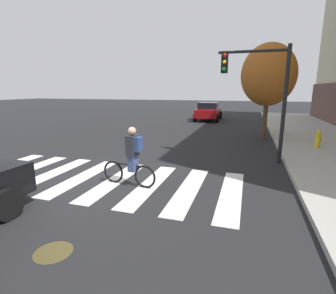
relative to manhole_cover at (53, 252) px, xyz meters
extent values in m
plane|color=black|center=(-1.16, 3.42, 0.00)|extent=(120.00, 120.00, 0.00)
cube|color=silver|center=(-5.25, 3.42, 0.00)|extent=(0.55, 3.52, 0.01)
cube|color=silver|center=(-4.12, 3.42, 0.00)|extent=(0.55, 3.52, 0.01)
cube|color=silver|center=(-2.98, 3.42, 0.00)|extent=(0.55, 3.52, 0.01)
cube|color=silver|center=(-1.85, 3.42, 0.00)|extent=(0.55, 3.52, 0.01)
cube|color=silver|center=(-0.72, 3.42, 0.00)|extent=(0.55, 3.52, 0.01)
cube|color=silver|center=(0.42, 3.42, 0.00)|extent=(0.55, 3.52, 0.01)
cube|color=silver|center=(1.55, 3.42, 0.00)|extent=(0.55, 3.52, 0.01)
cube|color=silver|center=(2.68, 3.42, 0.00)|extent=(0.55, 3.52, 0.01)
cylinder|color=#473D1E|center=(0.00, 0.00, 0.00)|extent=(0.64, 0.64, 0.01)
cylinder|color=black|center=(-1.70, 0.64, 0.34)|extent=(0.26, 0.69, 0.68)
cube|color=maroon|center=(-0.46, 20.17, 0.68)|extent=(1.94, 4.61, 0.70)
cube|color=black|center=(-0.45, 20.02, 1.30)|extent=(1.69, 2.22, 0.55)
cylinder|color=black|center=(-1.45, 21.61, 0.33)|extent=(0.25, 0.68, 0.68)
cylinder|color=black|center=(0.46, 21.66, 0.33)|extent=(0.25, 0.68, 0.68)
cylinder|color=black|center=(-1.38, 18.69, 0.33)|extent=(0.25, 0.68, 0.68)
cylinder|color=black|center=(0.53, 18.73, 0.33)|extent=(0.25, 0.68, 0.68)
torus|color=black|center=(0.37, 3.14, 0.33)|extent=(0.66, 0.14, 0.66)
torus|color=black|center=(-0.67, 3.27, 0.33)|extent=(0.66, 0.14, 0.66)
cylinder|color=black|center=(-0.15, 3.21, 0.61)|extent=(0.89, 0.16, 0.05)
cylinder|color=black|center=(0.00, 3.19, 0.68)|extent=(0.04, 0.04, 0.45)
cube|color=#384772|center=(0.00, 3.19, 0.73)|extent=(0.23, 0.30, 0.56)
cube|color=#26262D|center=(0.00, 3.19, 1.18)|extent=(0.28, 0.39, 0.56)
sphere|color=tan|center=(0.00, 3.19, 1.58)|extent=(0.22, 0.22, 0.22)
cube|color=navy|center=(0.18, 3.17, 1.23)|extent=(0.19, 0.30, 0.40)
cylinder|color=black|center=(4.18, 6.98, 2.10)|extent=(0.14, 0.14, 4.20)
cylinder|color=black|center=(2.98, 6.98, 4.00)|extent=(2.40, 0.10, 0.10)
cube|color=black|center=(2.02, 6.98, 3.65)|extent=(0.24, 0.20, 0.76)
sphere|color=red|center=(2.02, 6.87, 3.89)|extent=(0.14, 0.14, 0.14)
sphere|color=gold|center=(2.02, 6.87, 3.65)|extent=(0.14, 0.14, 0.14)
sphere|color=green|center=(2.02, 6.87, 3.41)|extent=(0.14, 0.14, 0.14)
cylinder|color=gold|center=(5.99, 9.56, 0.47)|extent=(0.22, 0.22, 0.65)
sphere|color=gold|center=(5.99, 9.56, 0.84)|extent=(0.18, 0.18, 0.18)
cylinder|color=gold|center=(6.15, 9.56, 0.50)|extent=(0.12, 0.09, 0.09)
cylinder|color=#4C3823|center=(3.87, 12.14, 1.15)|extent=(0.24, 0.24, 2.30)
ellipsoid|color=#A5591E|center=(3.87, 12.14, 3.45)|extent=(2.87, 2.87, 3.30)
camera|label=1|loc=(2.98, -3.08, 2.66)|focal=27.48mm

